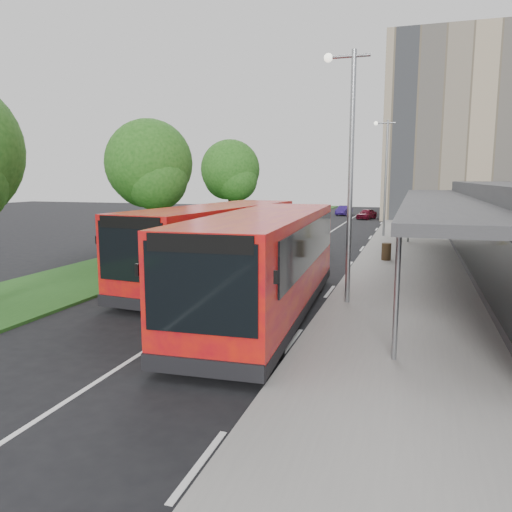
{
  "coord_description": "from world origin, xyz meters",
  "views": [
    {
      "loc": [
        6.18,
        -14.3,
        4.24
      ],
      "look_at": [
        0.93,
        2.29,
        1.5
      ],
      "focal_mm": 35.0,
      "sensor_mm": 36.0,
      "label": 1
    }
  ],
  "objects": [
    {
      "name": "car_near",
      "position": [
        1.56,
        38.21,
        0.53
      ],
      "size": [
        2.13,
        3.36,
        1.07
      ],
      "primitive_type": "imported",
      "rotation": [
        0.0,
        0.0,
        -0.3
      ],
      "color": "#5A0C1D",
      "rests_on": "ground"
    },
    {
      "name": "office_block",
      "position": [
        14.0,
        42.0,
        9.0
      ],
      "size": [
        22.0,
        12.0,
        18.0
      ],
      "primitive_type": "cube",
      "color": "tan",
      "rests_on": "ground"
    },
    {
      "name": "kerb_dashes",
      "position": [
        3.3,
        19.0,
        0.01
      ],
      "size": [
        0.12,
        56.0,
        0.01
      ],
      "color": "silver",
      "rests_on": "ground"
    },
    {
      "name": "ground",
      "position": [
        0.0,
        0.0,
        0.0
      ],
      "size": [
        120.0,
        120.0,
        0.0
      ],
      "primitive_type": "plane",
      "color": "black",
      "rests_on": "ground"
    },
    {
      "name": "litter_bin",
      "position": [
        4.96,
        11.22,
        0.57
      ],
      "size": [
        0.49,
        0.49,
        0.85
      ],
      "primitive_type": "cylinder",
      "rotation": [
        0.0,
        0.0,
        -0.04
      ],
      "color": "#372816",
      "rests_on": "pavement"
    },
    {
      "name": "lane_centre_line",
      "position": [
        0.0,
        15.0,
        0.01
      ],
      "size": [
        0.12,
        70.0,
        0.01
      ],
      "primitive_type": "cube",
      "color": "silver",
      "rests_on": "ground"
    },
    {
      "name": "bus_second",
      "position": [
        -1.34,
        4.16,
        1.6
      ],
      "size": [
        3.89,
        11.24,
        3.12
      ],
      "rotation": [
        0.0,
        0.0,
        -0.1
      ],
      "color": "red",
      "rests_on": "ground"
    },
    {
      "name": "bus_main",
      "position": [
        1.94,
        0.13,
        1.63
      ],
      "size": [
        3.4,
        11.35,
        3.18
      ],
      "rotation": [
        0.0,
        0.0,
        0.05
      ],
      "color": "red",
      "rests_on": "ground"
    },
    {
      "name": "tree_far",
      "position": [
        -7.01,
        21.05,
        4.55
      ],
      "size": [
        4.42,
        4.42,
        7.05
      ],
      "color": "#322414",
      "rests_on": "ground"
    },
    {
      "name": "pavement",
      "position": [
        6.0,
        20.0,
        0.07
      ],
      "size": [
        5.0,
        80.0,
        0.15
      ],
      "primitive_type": "cube",
      "color": "gray",
      "rests_on": "ground"
    },
    {
      "name": "grass_verge",
      "position": [
        -7.0,
        20.0,
        0.05
      ],
      "size": [
        5.0,
        80.0,
        0.1
      ],
      "primitive_type": "cube",
      "color": "#1D4A17",
      "rests_on": "ground"
    },
    {
      "name": "bollard",
      "position": [
        5.41,
        19.29,
        0.66
      ],
      "size": [
        0.21,
        0.21,
        1.02
      ],
      "primitive_type": "cylinder",
      "rotation": [
        0.0,
        0.0,
        0.33
      ],
      "color": "yellow",
      "rests_on": "pavement"
    },
    {
      "name": "lamp_post_near",
      "position": [
        4.12,
        2.0,
        4.72
      ],
      "size": [
        1.44,
        0.28,
        8.0
      ],
      "color": "gray",
      "rests_on": "pavement"
    },
    {
      "name": "lamp_post_far",
      "position": [
        4.12,
        22.0,
        4.72
      ],
      "size": [
        1.44,
        0.28,
        8.0
      ],
      "color": "gray",
      "rests_on": "pavement"
    },
    {
      "name": "tree_mid",
      "position": [
        -7.01,
        9.05,
        4.67
      ],
      "size": [
        4.52,
        4.52,
        7.24
      ],
      "color": "#322414",
      "rests_on": "ground"
    },
    {
      "name": "car_far",
      "position": [
        -1.43,
        43.08,
        0.54
      ],
      "size": [
        1.62,
        3.41,
        1.08
      ],
      "primitive_type": "imported",
      "rotation": [
        0.0,
        0.0,
        -0.15
      ],
      "color": "navy",
      "rests_on": "ground"
    }
  ]
}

